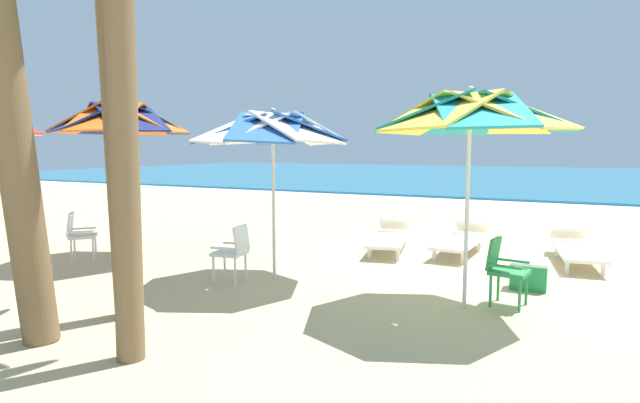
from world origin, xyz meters
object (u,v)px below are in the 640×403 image
object	(u,v)px
beach_umbrella_0	(470,115)
sun_lounger_3	(389,237)
plastic_chair_1	(234,250)
sun_lounger_1	(576,248)
cooler_box	(529,275)
beach_umbrella_1	(273,130)
plastic_chair_0	(504,267)
beach_umbrella_2	(120,120)
plastic_chair_2	(79,233)
sun_lounger_2	(461,239)
palm_tree_0	(112,49)

from	to	relation	value
beach_umbrella_0	sun_lounger_3	bearing A→B (deg)	123.87
plastic_chair_1	sun_lounger_3	distance (m)	3.54
sun_lounger_1	cooler_box	xyz separation A→B (m)	(-0.60, -2.11, -0.08)
beach_umbrella_1	plastic_chair_1	world-z (taller)	beach_umbrella_1
beach_umbrella_1	plastic_chair_0	bearing A→B (deg)	3.49
plastic_chair_0	cooler_box	world-z (taller)	plastic_chair_0
beach_umbrella_2	sun_lounger_1	xyz separation A→B (m)	(7.38, 3.17, -2.22)
beach_umbrella_1	plastic_chair_1	distance (m)	1.87
beach_umbrella_2	sun_lounger_1	size ratio (longest dim) A/B	1.31
plastic_chair_0	beach_umbrella_2	size ratio (longest dim) A/B	0.30
plastic_chair_2	sun_lounger_1	xyz separation A→B (m)	(7.91, 3.71, -0.22)
plastic_chair_2	sun_lounger_3	distance (m)	5.71
beach_umbrella_1	sun_lounger_2	world-z (taller)	beach_umbrella_1
beach_umbrella_1	plastic_chair_2	bearing A→B (deg)	-173.18
beach_umbrella_0	cooler_box	bearing A→B (deg)	63.04
cooler_box	sun_lounger_2	bearing A→B (deg)	123.46
beach_umbrella_2	sun_lounger_3	bearing A→B (deg)	34.08
plastic_chair_2	sun_lounger_2	bearing A→B (deg)	31.54
plastic_chair_1	cooler_box	distance (m)	4.28
plastic_chair_0	beach_umbrella_1	xyz separation A→B (m)	(-3.29, -0.20, 1.77)
plastic_chair_1	palm_tree_0	size ratio (longest dim) A/B	0.17
beach_umbrella_0	plastic_chair_0	size ratio (longest dim) A/B	3.17
sun_lounger_1	palm_tree_0	size ratio (longest dim) A/B	0.45
plastic_chair_0	palm_tree_0	world-z (taller)	palm_tree_0
sun_lounger_3	palm_tree_0	bearing A→B (deg)	-106.53
cooler_box	sun_lounger_1	bearing A→B (deg)	74.09
beach_umbrella_2	plastic_chair_2	bearing A→B (deg)	-134.76
beach_umbrella_0	sun_lounger_1	distance (m)	4.19
beach_umbrella_1	sun_lounger_3	distance (m)	3.59
plastic_chair_1	sun_lounger_2	world-z (taller)	plastic_chair_1
beach_umbrella_2	sun_lounger_2	bearing A→B (deg)	29.90
beach_umbrella_0	sun_lounger_3	world-z (taller)	beach_umbrella_0
beach_umbrella_1	plastic_chair_1	xyz separation A→B (m)	(-0.44, -0.42, -1.77)
sun_lounger_2	plastic_chair_1	bearing A→B (deg)	-125.80
sun_lounger_1	beach_umbrella_1	bearing A→B (deg)	-141.75
beach_umbrella_2	plastic_chair_2	world-z (taller)	beach_umbrella_2
sun_lounger_2	beach_umbrella_0	bearing A→B (deg)	-77.94
beach_umbrella_1	beach_umbrella_2	size ratio (longest dim) A/B	0.90
palm_tree_0	beach_umbrella_1	bearing A→B (deg)	73.77
plastic_chair_0	plastic_chair_2	distance (m)	7.10
plastic_chair_2	cooler_box	xyz separation A→B (m)	(7.31, 1.59, -0.30)
sun_lounger_2	palm_tree_0	world-z (taller)	palm_tree_0
plastic_chair_1	sun_lounger_3	world-z (taller)	plastic_chair_1
palm_tree_0	sun_lounger_1	bearing A→B (deg)	49.22
beach_umbrella_0	beach_umbrella_1	world-z (taller)	beach_umbrella_0
plastic_chair_1	beach_umbrella_2	distance (m)	3.48
sun_lounger_3	palm_tree_0	distance (m)	6.09
plastic_chair_1	cooler_box	xyz separation A→B (m)	(3.97, 1.56, -0.30)
plastic_chair_0	beach_umbrella_0	bearing A→B (deg)	-141.11
sun_lounger_3	plastic_chair_0	bearing A→B (deg)	-47.64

